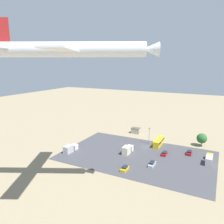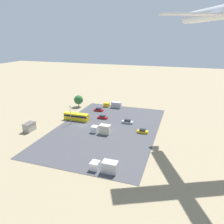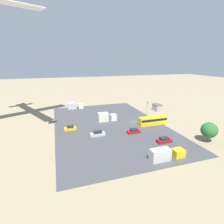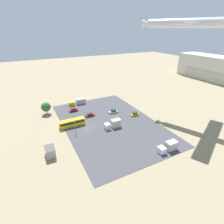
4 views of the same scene
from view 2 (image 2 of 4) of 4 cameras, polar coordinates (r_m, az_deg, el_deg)
name	(u,v)px [view 2 (image 2 of 4)]	position (r m, az deg, el deg)	size (l,w,h in m)	color
ground_plane	(83,126)	(90.12, -7.66, -3.55)	(400.00, 400.00, 0.00)	gray
parking_lot_surface	(106,129)	(86.31, -1.47, -4.40)	(60.52, 38.93, 0.08)	#424247
shed_building	(29,127)	(89.83, -20.76, -3.66)	(4.70, 3.13, 3.19)	#9E998E
bus	(76,116)	(95.81, -9.29, -1.14)	(2.63, 10.98, 3.02)	gold
parked_car_0	(128,122)	(91.61, 4.08, -2.54)	(1.84, 4.79, 1.57)	#ADB2B7
parked_car_1	(99,110)	(106.41, -3.50, 0.60)	(1.94, 4.36, 1.60)	maroon
parked_car_2	(103,117)	(96.55, -2.47, -1.37)	(1.82, 4.33, 1.49)	maroon
parked_car_3	(143,131)	(83.27, 7.99, -5.00)	(1.84, 4.07, 1.52)	gold
parked_truck_0	(102,129)	(81.93, -2.62, -4.53)	(2.46, 7.25, 3.41)	silver
parked_truck_1	(114,105)	(111.59, 0.42, 1.88)	(2.32, 9.09, 2.91)	gold
parked_truck_2	(106,166)	(60.30, -1.66, -14.03)	(2.55, 7.52, 3.11)	silver
tree_near_shed	(78,100)	(113.65, -8.75, 3.18)	(4.62, 4.62, 6.02)	brown
light_pole_lot_centre	(70,114)	(91.03, -10.79, -0.58)	(0.90, 0.28, 7.62)	gray
airplane	(220,13)	(70.56, 26.29, 22.22)	(38.44, 32.60, 9.37)	silver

